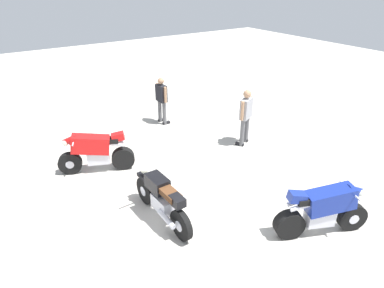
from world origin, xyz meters
TOP-DOWN VIEW (x-y plane):
  - ground_plane at (0.00, 0.00)m, footprint 40.00×40.00m
  - motorcycle_red_sportbike at (2.64, 0.93)m, footprint 0.99×1.88m
  - motorcycle_black_cruiser at (-0.05, 0.47)m, footprint 2.09×0.70m
  - motorcycle_blue_sportbike at (-2.18, -1.97)m, footprint 1.02×1.86m
  - person_in_gray_shirt at (1.71, -3.36)m, footprint 0.47×0.63m
  - person_in_black_shirt at (4.50, -2.08)m, footprint 0.63×0.31m

SIDE VIEW (x-z plane):
  - ground_plane at x=0.00m, z-range 0.00..0.00m
  - motorcycle_black_cruiser at x=-0.05m, z-range -0.02..1.06m
  - motorcycle_red_sportbike at x=2.64m, z-range 0.02..1.17m
  - motorcycle_blue_sportbike at x=-2.18m, z-range 0.02..1.17m
  - person_in_black_shirt at x=4.50m, z-range 0.10..1.71m
  - person_in_gray_shirt at x=1.71m, z-range 0.12..1.83m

